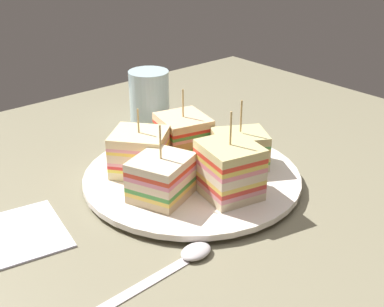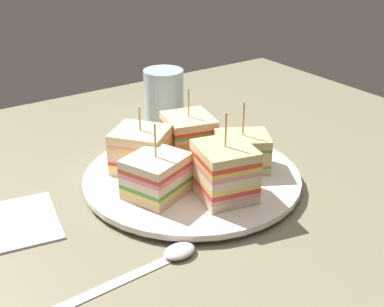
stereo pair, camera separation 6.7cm
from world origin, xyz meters
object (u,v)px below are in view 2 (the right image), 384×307
(spoon, at_px, (162,260))
(sandwich_wedge_1, at_px, (142,150))
(sandwich_wedge_3, at_px, (225,171))
(drinking_glass, at_px, (164,100))
(plate, at_px, (192,177))
(chip_pile, at_px, (190,166))
(sandwich_wedge_2, at_px, (157,176))
(sandwich_wedge_0, at_px, (189,134))
(sandwich_wedge_4, at_px, (241,152))

(spoon, bearing_deg, sandwich_wedge_1, 63.98)
(sandwich_wedge_1, distance_m, spoon, 0.19)
(sandwich_wedge_3, relative_size, drinking_glass, 1.20)
(drinking_glass, bearing_deg, sandwich_wedge_3, -106.66)
(plate, height_order, chip_pile, chip_pile)
(chip_pile, distance_m, drinking_glass, 0.22)
(sandwich_wedge_2, bearing_deg, plate, -4.40)
(plate, height_order, drinking_glass, drinking_glass)
(sandwich_wedge_1, xyz_separation_m, sandwich_wedge_2, (-0.02, -0.07, -0.00))
(sandwich_wedge_0, xyz_separation_m, sandwich_wedge_4, (0.03, -0.08, -0.00))
(plate, height_order, sandwich_wedge_0, sandwich_wedge_0)
(plate, distance_m, spoon, 0.17)
(sandwich_wedge_0, height_order, sandwich_wedge_1, sandwich_wedge_0)
(sandwich_wedge_4, bearing_deg, sandwich_wedge_0, -40.20)
(drinking_glass, bearing_deg, sandwich_wedge_0, -108.51)
(chip_pile, bearing_deg, sandwich_wedge_2, -157.15)
(sandwich_wedge_0, relative_size, sandwich_wedge_1, 1.00)
(sandwich_wedge_2, xyz_separation_m, spoon, (-0.06, -0.10, -0.04))
(sandwich_wedge_4, bearing_deg, spoon, 58.05)
(spoon, bearing_deg, plate, 42.67)
(sandwich_wedge_0, relative_size, spoon, 0.59)
(sandwich_wedge_2, bearing_deg, sandwich_wedge_1, 53.75)
(sandwich_wedge_1, xyz_separation_m, sandwich_wedge_4, (0.11, -0.07, -0.00))
(sandwich_wedge_4, relative_size, drinking_glass, 1.04)
(spoon, bearing_deg, sandwich_wedge_0, 46.69)
(plate, distance_m, sandwich_wedge_3, 0.08)
(sandwich_wedge_3, bearing_deg, sandwich_wedge_2, 66.91)
(sandwich_wedge_1, distance_m, drinking_glass, 0.21)
(sandwich_wedge_1, bearing_deg, plate, 4.47)
(sandwich_wedge_2, distance_m, sandwich_wedge_3, 0.08)
(sandwich_wedge_0, relative_size, sandwich_wedge_4, 1.01)
(plate, distance_m, chip_pile, 0.02)
(chip_pile, bearing_deg, spoon, -133.26)
(sandwich_wedge_2, xyz_separation_m, sandwich_wedge_4, (0.13, -0.00, -0.00))
(plate, height_order, sandwich_wedge_1, sandwich_wedge_1)
(plate, bearing_deg, sandwich_wedge_3, -88.58)
(spoon, bearing_deg, sandwich_wedge_4, 25.70)
(sandwich_wedge_0, distance_m, spoon, 0.24)
(plate, xyz_separation_m, sandwich_wedge_1, (-0.05, 0.05, 0.03))
(sandwich_wedge_0, distance_m, drinking_glass, 0.16)
(plate, relative_size, chip_pile, 4.66)
(sandwich_wedge_3, distance_m, drinking_glass, 0.29)
(plate, xyz_separation_m, drinking_glass, (0.08, 0.21, 0.03))
(plate, relative_size, sandwich_wedge_1, 3.04)
(sandwich_wedge_4, xyz_separation_m, spoon, (-0.19, -0.10, -0.03))
(plate, relative_size, sandwich_wedge_4, 3.04)
(chip_pile, bearing_deg, drinking_glass, 67.67)
(sandwich_wedge_0, xyz_separation_m, sandwich_wedge_3, (-0.03, -0.13, 0.01))
(sandwich_wedge_2, bearing_deg, drinking_glass, 35.17)
(sandwich_wedge_3, bearing_deg, sandwich_wedge_0, -1.78)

